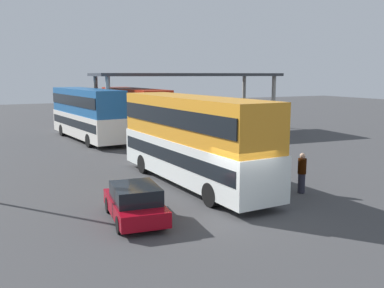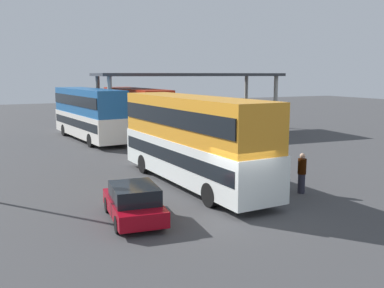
% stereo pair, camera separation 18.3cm
% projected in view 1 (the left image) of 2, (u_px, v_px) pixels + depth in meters
% --- Properties ---
extents(ground_plane, '(140.00, 140.00, 0.00)m').
position_uv_depth(ground_plane, '(240.00, 215.00, 16.34)').
color(ground_plane, '#3F3F41').
extents(double_decker_main, '(3.04, 11.31, 4.27)m').
position_uv_depth(double_decker_main, '(192.00, 137.00, 20.53)').
color(double_decker_main, white).
rests_on(double_decker_main, ground_plane).
extents(parked_hatchback, '(2.12, 3.97, 1.35)m').
position_uv_depth(parked_hatchback, '(135.00, 203.00, 15.67)').
color(parked_hatchback, maroon).
rests_on(parked_hatchback, ground_plane).
extents(double_decker_near_canopy, '(3.60, 11.49, 4.17)m').
position_uv_depth(double_decker_near_canopy, '(87.00, 112.00, 34.71)').
color(double_decker_near_canopy, silver).
rests_on(double_decker_near_canopy, ground_plane).
extents(double_decker_mid_row, '(2.74, 10.83, 4.15)m').
position_uv_depth(double_decker_mid_row, '(134.00, 111.00, 35.83)').
color(double_decker_mid_row, orange).
rests_on(double_decker_mid_row, ground_plane).
extents(depot_canopy, '(16.73, 7.87, 5.41)m').
position_uv_depth(depot_canopy, '(185.00, 77.00, 38.47)').
color(depot_canopy, '#33353A').
rests_on(depot_canopy, ground_plane).
extents(pedestrian_waiting, '(0.38, 0.38, 1.83)m').
position_uv_depth(pedestrian_waiting, '(302.00, 173.00, 19.28)').
color(pedestrian_waiting, '#262633').
rests_on(pedestrian_waiting, ground_plane).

